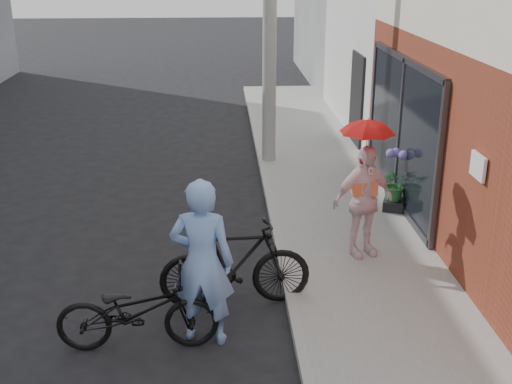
{
  "coord_description": "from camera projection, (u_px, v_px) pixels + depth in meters",
  "views": [
    {
      "loc": [
        0.09,
        -6.92,
        4.2
      ],
      "look_at": [
        0.57,
        1.4,
        1.1
      ],
      "focal_mm": 45.0,
      "sensor_mm": 36.0,
      "label": 1
    }
  ],
  "objects": [
    {
      "name": "kimono_woman",
      "position": [
        363.0,
        201.0,
        9.02
      ],
      "size": [
        1.03,
        0.7,
        1.62
      ],
      "primitive_type": "imported",
      "rotation": [
        0.0,
        0.0,
        0.35
      ],
      "color": "#F7CFD6",
      "rests_on": "sidewalk"
    },
    {
      "name": "officer",
      "position": [
        202.0,
        263.0,
        7.11
      ],
      "size": [
        0.78,
        0.58,
        1.97
      ],
      "primitive_type": "imported",
      "rotation": [
        0.0,
        0.0,
        2.98
      ],
      "color": "#80A4E3",
      "rests_on": "ground"
    },
    {
      "name": "curb",
      "position": [
        278.0,
        241.0,
        9.83
      ],
      "size": [
        0.12,
        24.0,
        0.12
      ],
      "primitive_type": "cube",
      "color": "#9E9E99",
      "rests_on": "ground"
    },
    {
      "name": "parasol",
      "position": [
        368.0,
        123.0,
        8.63
      ],
      "size": [
        0.73,
        0.73,
        0.64
      ],
      "primitive_type": "imported",
      "color": "red",
      "rests_on": "kimono_woman"
    },
    {
      "name": "sidewalk",
      "position": [
        353.0,
        240.0,
        9.9
      ],
      "size": [
        2.2,
        24.0,
        0.12
      ],
      "primitive_type": "cube",
      "color": "gray",
      "rests_on": "ground"
    },
    {
      "name": "potted_plant",
      "position": [
        395.0,
        184.0,
        10.73
      ],
      "size": [
        0.52,
        0.45,
        0.58
      ],
      "primitive_type": "imported",
      "color": "#265F2C",
      "rests_on": "planter"
    },
    {
      "name": "bike_left",
      "position": [
        137.0,
        311.0,
        7.13
      ],
      "size": [
        1.81,
        0.65,
        0.95
      ],
      "primitive_type": "imported",
      "rotation": [
        0.0,
        0.0,
        1.58
      ],
      "color": "black",
      "rests_on": "ground"
    },
    {
      "name": "bike_right",
      "position": [
        235.0,
        264.0,
        7.99
      ],
      "size": [
        1.93,
        0.65,
        1.14
      ],
      "primitive_type": "imported",
      "rotation": [
        0.0,
        0.0,
        1.63
      ],
      "color": "black",
      "rests_on": "ground"
    },
    {
      "name": "planter",
      "position": [
        394.0,
        205.0,
        10.87
      ],
      "size": [
        0.43,
        0.43,
        0.18
      ],
      "primitive_type": "cube",
      "rotation": [
        0.0,
        0.0,
        -0.35
      ],
      "color": "black",
      "rests_on": "sidewalk"
    },
    {
      "name": "ground",
      "position": [
        217.0,
        315.0,
        7.93
      ],
      "size": [
        80.0,
        80.0,
        0.0
      ],
      "primitive_type": "plane",
      "color": "black",
      "rests_on": "ground"
    }
  ]
}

